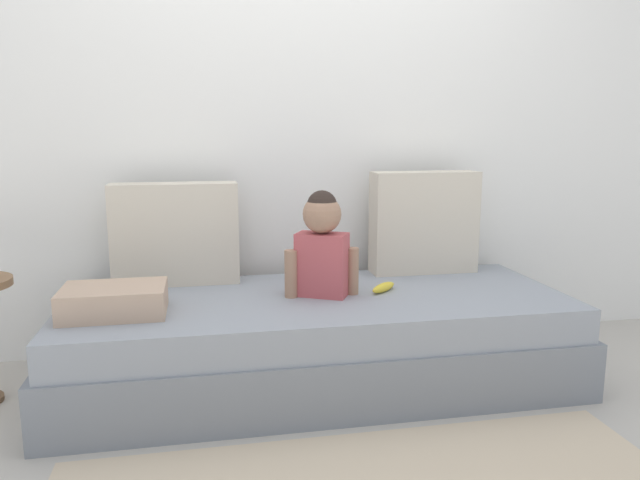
# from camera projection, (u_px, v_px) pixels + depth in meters

# --- Properties ---
(ground_plane) EXTENTS (12.00, 12.00, 0.00)m
(ground_plane) POSITION_uv_depth(u_px,v_px,m) (318.00, 381.00, 2.72)
(ground_plane) COLOR #B2ADA3
(back_wall) EXTENTS (5.45, 0.10, 2.56)m
(back_wall) POSITION_uv_depth(u_px,v_px,m) (296.00, 100.00, 3.05)
(back_wall) COLOR white
(back_wall) RESTS_ON ground
(couch) EXTENTS (2.25, 0.90, 0.40)m
(couch) POSITION_uv_depth(u_px,v_px,m) (318.00, 340.00, 2.69)
(couch) COLOR gray
(couch) RESTS_ON ground
(throw_pillow_left) EXTENTS (0.59, 0.16, 0.48)m
(throw_pillow_left) POSITION_uv_depth(u_px,v_px,m) (176.00, 234.00, 2.83)
(throw_pillow_left) COLOR beige
(throw_pillow_left) RESTS_ON couch
(throw_pillow_right) EXTENTS (0.54, 0.16, 0.52)m
(throw_pillow_right) POSITION_uv_depth(u_px,v_px,m) (424.00, 222.00, 3.06)
(throw_pillow_right) COLOR beige
(throw_pillow_right) RESTS_ON couch
(toddler) EXTENTS (0.33, 0.21, 0.47)m
(toddler) POSITION_uv_depth(u_px,v_px,m) (322.00, 242.00, 2.61)
(toddler) COLOR #B24C51
(toddler) RESTS_ON couch
(banana) EXTENTS (0.16, 0.15, 0.04)m
(banana) POSITION_uv_depth(u_px,v_px,m) (383.00, 287.00, 2.71)
(banana) COLOR yellow
(banana) RESTS_ON couch
(folded_blanket) EXTENTS (0.40, 0.28, 0.11)m
(folded_blanket) POSITION_uv_depth(u_px,v_px,m) (114.00, 300.00, 2.37)
(folded_blanket) COLOR tan
(folded_blanket) RESTS_ON couch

